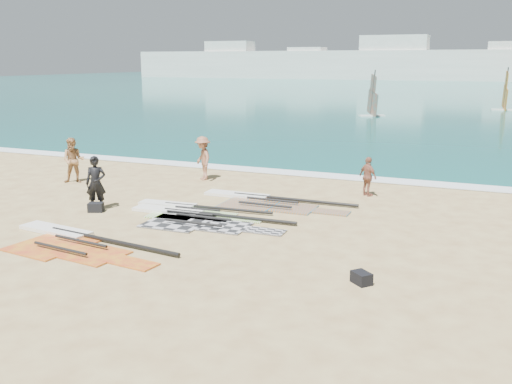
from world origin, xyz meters
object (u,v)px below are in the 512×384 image
at_px(rig_grey, 192,218).
at_px(beachgoer_back, 368,177).
at_px(person_wetsuit, 96,183).
at_px(beachgoer_mid, 203,158).
at_px(gear_bag_near, 96,207).
at_px(beachgoer_left, 74,160).
at_px(gear_bag_far, 361,278).
at_px(rig_orange, 261,201).
at_px(rig_green, 187,210).
at_px(rig_red, 71,241).

bearing_deg(rig_grey, beachgoer_back, 48.94).
height_order(person_wetsuit, beachgoer_mid, beachgoer_mid).
xyz_separation_m(gear_bag_near, beachgoer_left, (-4.12, 3.75, 0.84)).
bearing_deg(person_wetsuit, gear_bag_far, -43.78).
xyz_separation_m(rig_orange, beachgoer_back, (3.53, 2.65, 0.75)).
height_order(rig_orange, beachgoer_back, beachgoer_back).
distance_m(rig_grey, gear_bag_far, 7.51).
bearing_deg(gear_bag_far, beachgoer_left, 155.05).
bearing_deg(rig_orange, rig_green, -130.44).
bearing_deg(rig_green, gear_bag_far, -33.88).
bearing_deg(beachgoer_back, rig_orange, 73.13).
bearing_deg(rig_red, beachgoer_back, 61.15).
height_order(beachgoer_left, beachgoer_back, beachgoer_left).
relative_size(gear_bag_far, beachgoer_left, 0.25).
height_order(gear_bag_far, beachgoer_back, beachgoer_back).
xyz_separation_m(rig_grey, rig_green, (-0.67, 0.87, -0.00)).
relative_size(rig_grey, person_wetsuit, 3.10).
bearing_deg(rig_green, person_wetsuit, -164.30).
xyz_separation_m(rig_green, rig_orange, (1.94, 2.30, 0.00)).
relative_size(gear_bag_near, gear_bag_far, 1.06).
distance_m(gear_bag_far, beachgoer_mid, 13.47).
bearing_deg(beachgoer_mid, rig_red, -41.64).
bearing_deg(beachgoer_left, rig_red, -79.14).
xyz_separation_m(rig_green, beachgoer_mid, (-2.15, 5.22, 0.95)).
relative_size(rig_orange, gear_bag_far, 12.66).
relative_size(rig_red, person_wetsuit, 3.13).
height_order(rig_grey, beachgoer_back, beachgoer_back).
bearing_deg(rig_orange, beachgoer_back, 36.68).
relative_size(rig_green, rig_red, 0.84).
relative_size(rig_green, rig_orange, 0.84).
height_order(rig_red, beachgoer_back, beachgoer_back).
height_order(rig_grey, rig_orange, same).
bearing_deg(beachgoer_back, person_wetsuit, 71.24).
height_order(person_wetsuit, beachgoer_back, person_wetsuit).
xyz_separation_m(rig_grey, gear_bag_far, (6.67, -3.45, 0.10)).
bearing_deg(gear_bag_near, rig_grey, 7.23).
distance_m(rig_grey, beachgoer_mid, 6.77).
bearing_deg(beachgoer_mid, rig_green, -23.73).
relative_size(person_wetsuit, beachgoer_mid, 1.00).
relative_size(beachgoer_left, beachgoer_back, 1.26).
relative_size(rig_green, beachgoer_left, 2.61).
xyz_separation_m(rig_green, beachgoer_back, (5.47, 4.95, 0.75)).
bearing_deg(rig_orange, beachgoer_mid, 144.23).
bearing_deg(gear_bag_near, beachgoer_mid, 82.45).
bearing_deg(rig_grey, rig_orange, 66.60).
xyz_separation_m(rig_orange, beachgoer_mid, (-4.09, 2.92, 0.95)).
distance_m(rig_red, beachgoer_left, 9.08).
distance_m(gear_bag_far, beachgoer_back, 9.47).
relative_size(rig_grey, beachgoer_mid, 3.09).
distance_m(gear_bag_near, gear_bag_far, 10.77).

